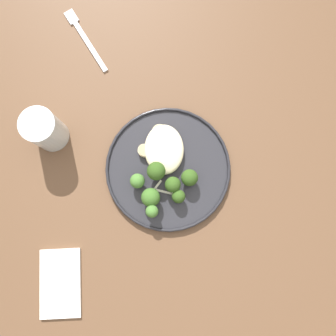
{
  "coord_description": "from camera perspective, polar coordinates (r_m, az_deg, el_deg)",
  "views": [
    {
      "loc": [
        0.15,
        -0.05,
        1.56
      ],
      "look_at": [
        0.04,
        -0.05,
        0.76
      ],
      "focal_mm": 37.63,
      "sensor_mm": 36.0,
      "label": 1
    }
  ],
  "objects": [
    {
      "name": "onion_sliver_long_sliver",
      "position": [
        0.81,
        -2.13,
        -3.35
      ],
      "size": [
        0.04,
        0.03,
        0.0
      ],
      "primitive_type": "cube",
      "rotation": [
        0.0,
        0.0,
        2.45
      ],
      "color": "silver",
      "rests_on": "dinner_plate"
    },
    {
      "name": "onion_sliver_curled_piece",
      "position": [
        0.81,
        -0.39,
        0.02
      ],
      "size": [
        0.02,
        0.06,
        0.0
      ],
      "primitive_type": "cube",
      "rotation": [
        0.0,
        0.0,
        4.91
      ],
      "color": "silver",
      "rests_on": "dinner_plate"
    },
    {
      "name": "onion_sliver_short_strip",
      "position": [
        0.81,
        -0.7,
        -3.85
      ],
      "size": [
        0.02,
        0.04,
        0.0
      ],
      "primitive_type": "cube",
      "rotation": [
        0.0,
        0.0,
        1.29
      ],
      "color": "silver",
      "rests_on": "dinner_plate"
    },
    {
      "name": "seared_scallop_on_noodles",
      "position": [
        0.81,
        -0.59,
        3.27
      ],
      "size": [
        0.03,
        0.03,
        0.02
      ],
      "color": "beige",
      "rests_on": "dinner_plate"
    },
    {
      "name": "water_glass",
      "position": [
        0.84,
        -19.12,
        5.71
      ],
      "size": [
        0.08,
        0.08,
        0.11
      ],
      "color": "silver",
      "rests_on": "wooden_dining_table"
    },
    {
      "name": "noodle_bed",
      "position": [
        0.81,
        -0.64,
        3.31
      ],
      "size": [
        0.12,
        0.09,
        0.03
      ],
      "color": "beige",
      "rests_on": "dinner_plate"
    },
    {
      "name": "broccoli_floret_beside_noodles",
      "position": [
        0.78,
        1.71,
        -4.62
      ],
      "size": [
        0.03,
        0.03,
        0.04
      ],
      "color": "#7A994C",
      "rests_on": "dinner_plate"
    },
    {
      "name": "dinner_plate",
      "position": [
        0.82,
        -0.0,
        -0.11
      ],
      "size": [
        0.29,
        0.29,
        0.02
      ],
      "color": "#232328",
      "rests_on": "wooden_dining_table"
    },
    {
      "name": "seared_scallop_half_hidden",
      "position": [
        0.81,
        -3.83,
        2.56
      ],
      "size": [
        0.03,
        0.03,
        0.01
      ],
      "color": "beige",
      "rests_on": "dinner_plate"
    },
    {
      "name": "wooden_dining_table",
      "position": [
        0.91,
        2.86,
        1.86
      ],
      "size": [
        1.4,
        1.0,
        0.74
      ],
      "color": "brown",
      "rests_on": "ground"
    },
    {
      "name": "seared_scallop_large_seared",
      "position": [
        0.82,
        -1.39,
        5.86
      ],
      "size": [
        0.03,
        0.03,
        0.01
      ],
      "color": "beige",
      "rests_on": "dinner_plate"
    },
    {
      "name": "broccoli_floret_front_edge",
      "position": [
        0.79,
        3.77,
        -1.57
      ],
      "size": [
        0.04,
        0.04,
        0.05
      ],
      "color": "#7A994C",
      "rests_on": "dinner_plate"
    },
    {
      "name": "broccoli_floret_tall_stalk",
      "position": [
        0.78,
        -2.83,
        -4.78
      ],
      "size": [
        0.04,
        0.04,
        0.05
      ],
      "color": "#7A994C",
      "rests_on": "dinner_plate"
    },
    {
      "name": "seared_scallop_tiny_bay",
      "position": [
        0.8,
        -0.24,
        0.65
      ],
      "size": [
        0.03,
        0.03,
        0.02
      ],
      "color": "#DBB77A",
      "rests_on": "dinner_plate"
    },
    {
      "name": "folded_napkin",
      "position": [
        0.86,
        -17.03,
        -17.4
      ],
      "size": [
        0.15,
        0.09,
        0.01
      ],
      "primitive_type": "cube",
      "rotation": [
        0.0,
        0.0,
        0.01
      ],
      "color": "white",
      "rests_on": "wooden_dining_table"
    },
    {
      "name": "broccoli_floret_rear_charred",
      "position": [
        0.78,
        0.79,
        -2.72
      ],
      "size": [
        0.04,
        0.04,
        0.05
      ],
      "color": "#7A994C",
      "rests_on": "dinner_plate"
    },
    {
      "name": "broccoli_floret_center_pile",
      "position": [
        0.79,
        -4.98,
        -2.11
      ],
      "size": [
        0.03,
        0.03,
        0.05
      ],
      "color": "#7A994C",
      "rests_on": "dinner_plate"
    },
    {
      "name": "broccoli_floret_near_rim",
      "position": [
        0.78,
        -1.92,
        -0.51
      ],
      "size": [
        0.04,
        0.04,
        0.06
      ],
      "color": "#7A994C",
      "rests_on": "dinner_plate"
    },
    {
      "name": "broccoli_floret_small_sprig",
      "position": [
        0.77,
        -2.61,
        -7.02
      ],
      "size": [
        0.03,
        0.03,
        0.05
      ],
      "color": "#7A994C",
      "rests_on": "dinner_plate"
    },
    {
      "name": "dinner_fork",
      "position": [
        0.95,
        -13.29,
        19.77
      ],
      "size": [
        0.17,
        0.11,
        0.0
      ],
      "color": "silver",
      "rests_on": "wooden_dining_table"
    },
    {
      "name": "ground",
      "position": [
        1.57,
        1.66,
        -2.28
      ],
      "size": [
        6.0,
        6.0,
        0.0
      ],
      "primitive_type": "plane",
      "color": "#47423D"
    }
  ]
}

